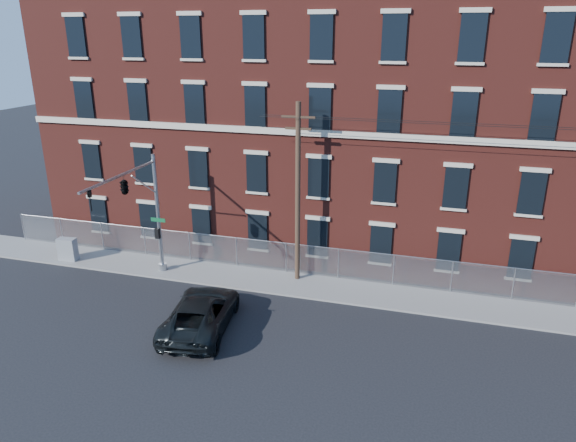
% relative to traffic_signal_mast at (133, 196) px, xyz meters
% --- Properties ---
extents(ground, '(140.00, 140.00, 0.00)m').
position_rel_traffic_signal_mast_xyz_m(ground, '(6.00, -2.18, -5.39)').
color(ground, black).
rests_on(ground, ground).
extents(sidewalk, '(65.00, 3.00, 0.12)m').
position_rel_traffic_signal_mast_xyz_m(sidewalk, '(18.00, 2.82, -5.33)').
color(sidewalk, gray).
rests_on(sidewalk, ground).
extents(mill_building, '(55.30, 14.32, 16.30)m').
position_rel_traffic_signal_mast_xyz_m(mill_building, '(18.00, 11.75, 2.76)').
color(mill_building, maroon).
rests_on(mill_building, ground).
extents(chain_link_fence, '(59.06, 0.06, 1.85)m').
position_rel_traffic_signal_mast_xyz_m(chain_link_fence, '(18.00, 4.12, -4.33)').
color(chain_link_fence, '#A5A8AD').
rests_on(chain_link_fence, ground).
extents(traffic_signal_mast, '(0.90, 6.75, 7.00)m').
position_rel_traffic_signal_mast_xyz_m(traffic_signal_mast, '(0.00, 0.00, 0.00)').
color(traffic_signal_mast, '#9EA0A5').
rests_on(traffic_signal_mast, ground).
extents(utility_pole_near, '(1.80, 0.28, 10.00)m').
position_rel_traffic_signal_mast_xyz_m(utility_pole_near, '(8.00, 3.42, -0.05)').
color(utility_pole_near, '#432E21').
rests_on(utility_pole_near, ground).
extents(pickup_truck, '(3.58, 6.32, 1.66)m').
position_rel_traffic_signal_mast_xyz_m(pickup_truck, '(4.95, -2.90, -4.56)').
color(pickup_truck, black).
rests_on(pickup_truck, ground).
extents(utility_cabinet, '(1.16, 0.65, 1.40)m').
position_rel_traffic_signal_mast_xyz_m(utility_cabinet, '(-6.35, 2.02, -4.57)').
color(utility_cabinet, gray).
rests_on(utility_cabinet, sidewalk).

